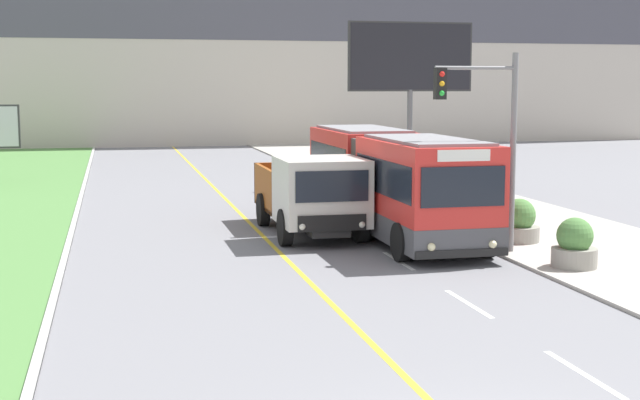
# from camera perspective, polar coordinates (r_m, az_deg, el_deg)

# --- Properties ---
(city_bus) EXTENTS (2.61, 11.73, 3.04)m
(city_bus) POSITION_cam_1_polar(r_m,az_deg,el_deg) (27.29, 4.53, 1.20)
(city_bus) COLOR red
(city_bus) RESTS_ON ground_plane
(dump_truck) EXTENTS (2.48, 6.42, 2.42)m
(dump_truck) POSITION_cam_1_polar(r_m,az_deg,el_deg) (26.00, -0.33, 0.27)
(dump_truck) COLOR black
(dump_truck) RESTS_ON ground_plane
(traffic_light_mast) EXTENTS (2.28, 0.32, 5.30)m
(traffic_light_mast) POSITION_cam_1_polar(r_m,az_deg,el_deg) (23.58, 10.77, 4.65)
(traffic_light_mast) COLOR slate
(traffic_light_mast) RESTS_ON ground_plane
(billboard_large) EXTENTS (5.66, 0.24, 7.22)m
(billboard_large) POSITION_cam_1_polar(r_m,az_deg,el_deg) (39.70, 5.81, 8.79)
(billboard_large) COLOR #59595B
(billboard_large) RESTS_ON ground_plane
(planter_round_near) EXTENTS (1.10, 1.10, 1.22)m
(planter_round_near) POSITION_cam_1_polar(r_m,az_deg,el_deg) (22.40, 15.98, -2.82)
(planter_round_near) COLOR gray
(planter_round_near) RESTS_ON sidewalk_right
(planter_round_second) EXTENTS (1.17, 1.17, 1.22)m
(planter_round_second) POSITION_cam_1_polar(r_m,az_deg,el_deg) (25.69, 12.61, -1.44)
(planter_round_second) COLOR gray
(planter_round_second) RESTS_ON sidewalk_right
(planter_round_third) EXTENTS (1.12, 1.12, 1.18)m
(planter_round_third) POSITION_cam_1_polar(r_m,az_deg,el_deg) (28.92, 9.32, -0.43)
(planter_round_third) COLOR gray
(planter_round_third) RESTS_ON sidewalk_right
(planter_round_far) EXTENTS (1.21, 1.21, 1.30)m
(planter_round_far) POSITION_cam_1_polar(r_m,az_deg,el_deg) (32.20, 6.60, 0.50)
(planter_round_far) COLOR gray
(planter_round_far) RESTS_ON sidewalk_right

